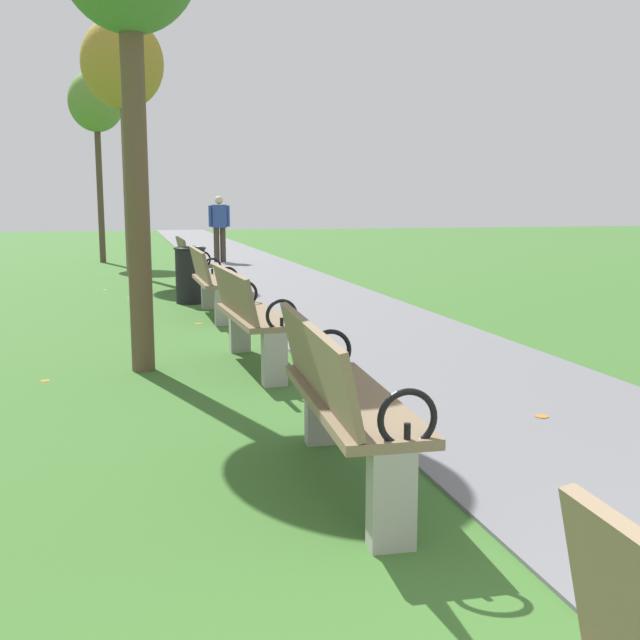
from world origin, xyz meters
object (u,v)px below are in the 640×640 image
Objects in this scene: tree_3 at (122,65)px; tree_4 at (96,104)px; park_bench_3 at (249,315)px; park_bench_2 at (341,399)px; park_bench_4 at (211,280)px; pedestrian_walking at (219,225)px; trash_bin at (190,275)px; park_bench_5 at (191,262)px.

tree_3 is 1.09× the size of tree_4.
park_bench_2 is at bearing -90.00° from park_bench_3.
pedestrian_walking is (1.20, 8.86, 0.44)m from park_bench_4.
pedestrian_walking reaches higher than park_bench_2.
tree_4 is at bearing 97.25° from park_bench_3.
pedestrian_walking is 7.55m from trash_bin.
trash_bin is (-0.15, 4.60, -0.06)m from park_bench_3.
pedestrian_walking is (1.20, 12.01, 0.44)m from park_bench_3.
pedestrian_walking is at bearing 53.59° from tree_3.
park_bench_5 reaches higher than trash_bin.
trash_bin is at bearing -79.24° from tree_3.
park_bench_2 is at bearing -85.30° from tree_3.
tree_3 reaches higher than park_bench_2.
trash_bin is (1.48, -8.22, -3.42)m from tree_4.
tree_3 is at bearing 109.06° from park_bench_5.
tree_3 is 3.84m from tree_4.
park_bench_3 is at bearing -88.17° from trash_bin.
tree_4 reaches higher than park_bench_4.
tree_3 reaches higher than tree_4.
tree_3 is 3.13× the size of pedestrian_walking.
park_bench_2 is 0.32× the size of tree_3.
tree_4 is at bearing 103.79° from park_bench_5.
park_bench_3 and park_bench_5 have the same top height.
park_bench_3 is at bearing -90.00° from park_bench_5.
pedestrian_walking is at bearing 78.43° from park_bench_5.
park_bench_5 is 0.99× the size of pedestrian_walking.
park_bench_2 is at bearing -90.00° from park_bench_4.
park_bench_5 is at bearing 90.00° from park_bench_2.
park_bench_4 is at bearing -90.00° from park_bench_5.
park_bench_3 is 4.60m from trash_bin.
park_bench_2 is at bearing -84.12° from tree_4.
park_bench_4 is (-0.00, 3.16, 0.00)m from park_bench_3.
park_bench_3 is (-0.00, 3.02, 0.00)m from park_bench_2.
park_bench_3 is 6.18m from park_bench_5.
trash_bin is at bearing 95.83° from park_bench_4.
tree_3 is at bearing 94.70° from park_bench_2.
park_bench_3 is 1.00× the size of pedestrian_walking.
pedestrian_walking reaches higher than trash_bin.
park_bench_2 is 16.27m from tree_4.
park_bench_2 is 1.00× the size of park_bench_3.
tree_4 is 9.03m from trash_bin.
tree_3 reaches higher than park_bench_5.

